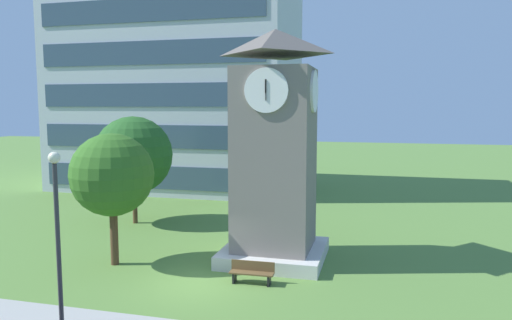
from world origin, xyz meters
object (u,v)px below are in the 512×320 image
(clock_tower, at_px, (275,159))
(tree_streetside, at_px, (112,175))
(park_bench, at_px, (252,272))
(tree_by_building, at_px, (134,155))
(street_lamp, at_px, (57,223))

(clock_tower, xyz_separation_m, tree_streetside, (-6.85, -2.52, -0.63))
(clock_tower, height_order, tree_streetside, clock_tower)
(park_bench, bearing_deg, tree_by_building, 140.22)
(park_bench, bearing_deg, street_lamp, -129.22)
(clock_tower, relative_size, street_lamp, 1.83)
(park_bench, relative_size, tree_by_building, 0.28)
(street_lamp, bearing_deg, tree_by_building, 109.70)
(park_bench, height_order, street_lamp, street_lamp)
(park_bench, height_order, tree_streetside, tree_streetside)
(clock_tower, bearing_deg, park_bench, -94.04)
(park_bench, xyz_separation_m, tree_by_building, (-9.54, 7.94, 3.72))
(clock_tower, relative_size, park_bench, 5.83)
(tree_by_building, bearing_deg, tree_streetside, -68.06)
(street_lamp, bearing_deg, park_bench, 50.78)
(clock_tower, distance_m, tree_by_building, 10.86)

